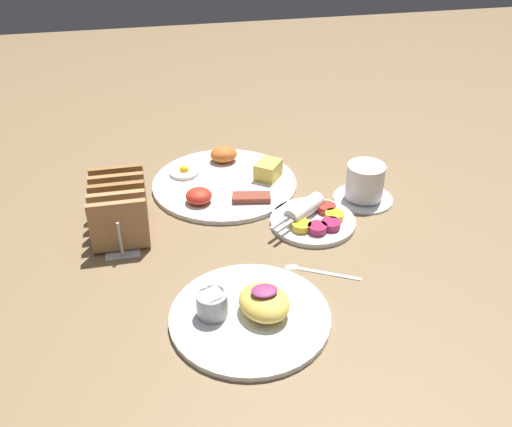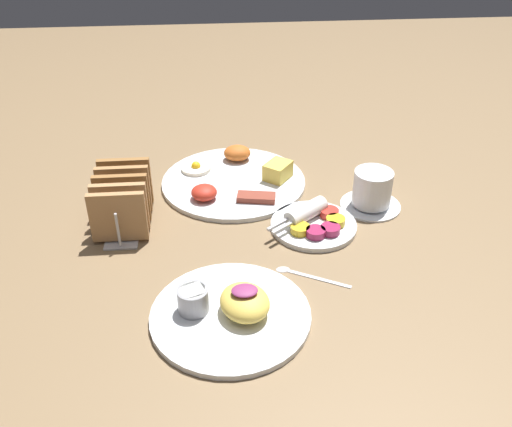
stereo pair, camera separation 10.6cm
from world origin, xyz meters
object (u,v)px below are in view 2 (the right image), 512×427
Objects in this scene: plate_condiments at (314,223)px; coffee_cup at (372,191)px; plate_foreground at (230,310)px; plate_breakfast at (235,179)px; toast_rack at (122,200)px.

coffee_cup is at bearing 27.29° from plate_condiments.
plate_breakfast is at bearing 85.87° from plate_foreground.
plate_foreground is at bearing -56.04° from toast_rack.
plate_foreground is (-0.03, -0.41, 0.00)m from plate_breakfast.
plate_condiments is at bearing -152.71° from coffee_cup.
toast_rack reaches higher than plate_condiments.
plate_foreground is 0.34m from toast_rack.
plate_foreground is 0.42m from coffee_cup.
plate_condiments is at bearing -8.04° from toast_rack.
toast_rack is at bearing 123.96° from plate_foreground.
plate_foreground is at bearing -126.29° from plate_condiments.
toast_rack is 1.50× the size of coffee_cup.
plate_condiments is 0.14m from coffee_cup.
plate_condiments is 0.28m from plate_foreground.
plate_breakfast is at bearing 30.90° from toast_rack.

